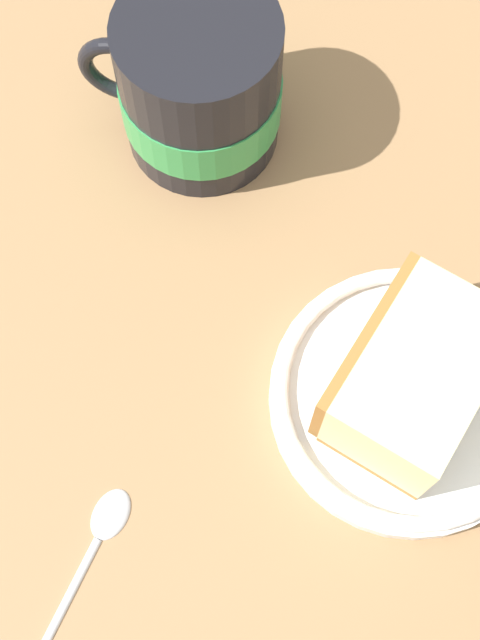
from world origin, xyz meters
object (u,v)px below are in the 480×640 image
cake_slice (414,378)px  tea_mug (199,86)px  small_plate (408,396)px  teaspoon (94,544)px

cake_slice → tea_mug: size_ratio=0.97×
small_plate → teaspoon: (17.51, 8.30, -0.66)cm
cake_slice → tea_mug: tea_mug is taller
small_plate → teaspoon: bearing=25.4°
small_plate → cake_slice: (0.23, -0.14, 3.19)cm
small_plate → cake_slice: size_ratio=1.30×
cake_slice → teaspoon: cake_slice is taller
teaspoon → small_plate: bearing=-154.6°
small_plate → tea_mug: tea_mug is taller
tea_mug → teaspoon: size_ratio=1.13×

